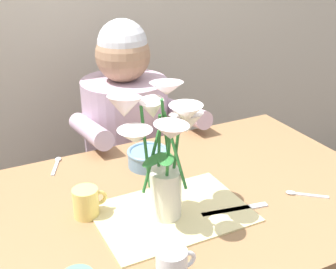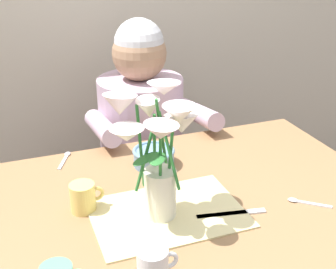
% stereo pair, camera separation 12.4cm
% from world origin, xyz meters
% --- Properties ---
extents(dining_table, '(1.20, 0.80, 0.74)m').
position_xyz_m(dining_table, '(0.00, 0.00, 0.64)').
color(dining_table, olive).
rests_on(dining_table, ground_plane).
extents(seated_person, '(0.45, 0.47, 1.14)m').
position_xyz_m(seated_person, '(0.07, 0.62, 0.56)').
color(seated_person, '#4C4C56').
rests_on(seated_person, ground_plane).
extents(striped_placemat, '(0.40, 0.28, 0.00)m').
position_xyz_m(striped_placemat, '(-0.07, -0.06, 0.74)').
color(striped_placemat, beige).
rests_on(striped_placemat, dining_table).
extents(flower_vase, '(0.24, 0.25, 0.35)m').
position_xyz_m(flower_vase, '(-0.10, -0.06, 0.95)').
color(flower_vase, silver).
rests_on(flower_vase, dining_table).
extents(ceramic_bowl, '(0.14, 0.14, 0.06)m').
position_xyz_m(ceramic_bowl, '(-0.01, 0.22, 0.77)').
color(ceramic_bowl, '#6689A8').
rests_on(ceramic_bowl, dining_table).
extents(dinner_knife, '(0.19, 0.05, 0.00)m').
position_xyz_m(dinner_knife, '(0.09, -0.12, 0.74)').
color(dinner_knife, silver).
rests_on(dinner_knife, dining_table).
extents(coffee_cup, '(0.09, 0.07, 0.08)m').
position_xyz_m(coffee_cup, '(-0.27, 0.04, 0.78)').
color(coffee_cup, '#E5C666').
rests_on(coffee_cup, dining_table).
extents(tea_cup, '(0.09, 0.07, 0.08)m').
position_xyz_m(tea_cup, '(-0.18, -0.28, 0.78)').
color(tea_cup, silver).
rests_on(tea_cup, dining_table).
extents(spoon_0, '(0.10, 0.09, 0.01)m').
position_xyz_m(spoon_0, '(0.30, -0.14, 0.74)').
color(spoon_0, silver).
rests_on(spoon_0, dining_table).
extents(spoon_1, '(0.06, 0.11, 0.01)m').
position_xyz_m(spoon_1, '(-0.27, 0.36, 0.74)').
color(spoon_1, silver).
rests_on(spoon_1, dining_table).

